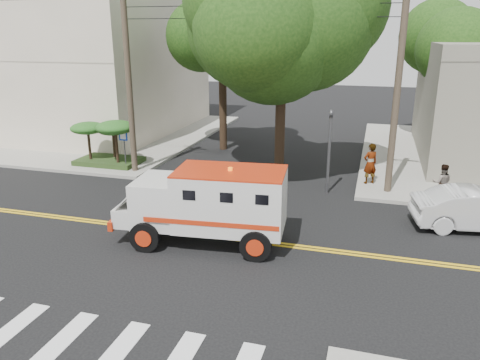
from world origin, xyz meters
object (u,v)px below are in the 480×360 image
(armored_truck, at_px, (209,202))
(parked_sedan, at_px, (478,210))
(pedestrian_a, at_px, (370,164))
(pedestrian_b, at_px, (442,183))

(armored_truck, bearing_deg, parked_sedan, 17.31)
(pedestrian_a, relative_size, pedestrian_b, 1.20)
(armored_truck, bearing_deg, pedestrian_b, 32.18)
(armored_truck, xyz_separation_m, pedestrian_b, (7.68, 5.99, -0.52))
(pedestrian_a, bearing_deg, armored_truck, 22.82)
(parked_sedan, bearing_deg, pedestrian_a, 34.40)
(parked_sedan, distance_m, pedestrian_a, 5.42)
(parked_sedan, height_order, pedestrian_b, pedestrian_b)
(armored_truck, bearing_deg, pedestrian_a, 51.44)
(parked_sedan, bearing_deg, pedestrian_b, 12.66)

